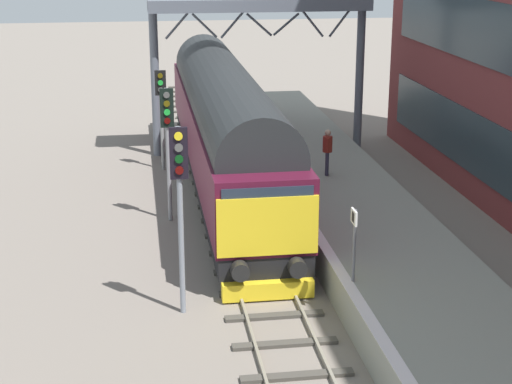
{
  "coord_description": "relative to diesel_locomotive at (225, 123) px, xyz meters",
  "views": [
    {
      "loc": [
        -3.15,
        -21.14,
        9.2
      ],
      "look_at": [
        0.2,
        1.64,
        1.86
      ],
      "focal_mm": 57.11,
      "sensor_mm": 36.0,
      "label": 1
    }
  ],
  "objects": [
    {
      "name": "waiting_passenger",
      "position": [
        3.37,
        -2.25,
        -0.5
      ],
      "size": [
        0.41,
        0.5,
        1.64
      ],
      "rotation": [
        0.0,
        0.0,
        1.33
      ],
      "color": "#2F2E41",
      "rests_on": "station_platform"
    },
    {
      "name": "track_main",
      "position": [
        -0.0,
        -8.19,
        -2.44
      ],
      "size": [
        2.5,
        60.0,
        0.15
      ],
      "color": "gray",
      "rests_on": "ground"
    },
    {
      "name": "diesel_locomotive",
      "position": [
        0.0,
        0.0,
        0.0
      ],
      "size": [
        2.74,
        20.37,
        4.68
      ],
      "color": "black",
      "rests_on": "ground"
    },
    {
      "name": "platform_number_sign",
      "position": [
        1.89,
        -11.41,
        -0.24
      ],
      "size": [
        0.1,
        0.44,
        1.86
      ],
      "color": "slate",
      "rests_on": "station_platform"
    },
    {
      "name": "station_platform",
      "position": [
        3.6,
        -8.19,
        -1.99
      ],
      "size": [
        4.0,
        44.0,
        1.01
      ],
      "color": "gray",
      "rests_on": "ground"
    },
    {
      "name": "signal_post_far",
      "position": [
        -2.25,
        2.79,
        0.14
      ],
      "size": [
        0.44,
        0.22,
        4.06
      ],
      "color": "gray",
      "rests_on": "ground"
    },
    {
      "name": "signal_post_mid",
      "position": [
        -2.25,
        -3.44,
        0.43
      ],
      "size": [
        0.44,
        0.22,
        4.47
      ],
      "color": "gray",
      "rests_on": "ground"
    },
    {
      "name": "ground_plane",
      "position": [
        -0.0,
        -8.19,
        -2.49
      ],
      "size": [
        140.0,
        140.0,
        0.0
      ],
      "primitive_type": "plane",
      "color": "slate",
      "rests_on": "ground"
    },
    {
      "name": "overhead_footbridge",
      "position": [
        2.05,
        5.11,
        3.39
      ],
      "size": [
        9.3,
        2.0,
        6.61
      ],
      "color": "slate",
      "rests_on": "ground"
    },
    {
      "name": "signal_post_near",
      "position": [
        -2.25,
        -10.49,
        0.65
      ],
      "size": [
        0.44,
        0.22,
        4.83
      ],
      "color": "gray",
      "rests_on": "ground"
    }
  ]
}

